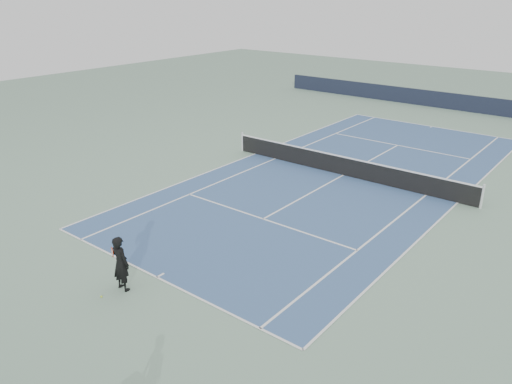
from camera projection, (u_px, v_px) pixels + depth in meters
The scene contains 6 objects.
ground at pixel (343, 175), 24.28m from camera, with size 80.00×80.00×0.00m, color gray.
court_surface at pixel (343, 175), 24.28m from camera, with size 10.97×23.77×0.01m, color #385785.
tennis_net at pixel (344, 166), 24.09m from camera, with size 12.90×0.10×1.07m.
windscreen_far at pixel (462, 103), 37.05m from camera, with size 30.00×0.25×1.20m, color black.
tennis_player at pixel (121, 263), 14.75m from camera, with size 0.78×0.48×1.76m.
tennis_ball at pixel (101, 297), 14.64m from camera, with size 0.06×0.06×0.06m, color #CBE42E.
Camera 1 is at (10.82, -20.52, 8.39)m, focal length 35.00 mm.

